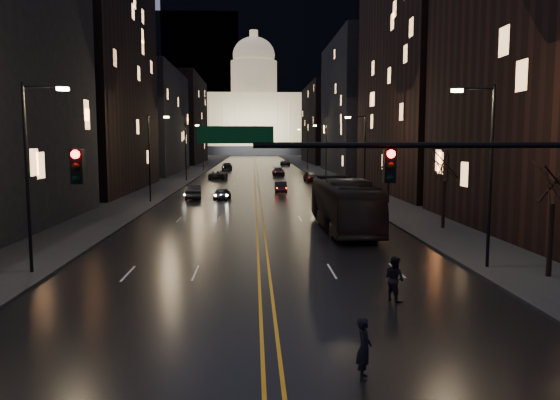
{
  "coord_description": "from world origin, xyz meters",
  "views": [
    {
      "loc": [
        -0.49,
        -15.83,
        6.33
      ],
      "look_at": [
        0.89,
        12.41,
        3.25
      ],
      "focal_mm": 35.0,
      "sensor_mm": 36.0,
      "label": 1
    }
  ],
  "objects": [
    {
      "name": "pedestrian_a",
      "position": [
        2.42,
        -2.0,
        0.84
      ],
      "size": [
        0.52,
        0.68,
        1.68
      ],
      "primitive_type": "imported",
      "rotation": [
        0.0,
        0.0,
        1.36
      ],
      "color": "black",
      "rests_on": "ground"
    },
    {
      "name": "receding_car_c",
      "position": [
        4.02,
        82.65,
        0.75
      ],
      "size": [
        2.17,
        5.21,
        1.51
      ],
      "primitive_type": "imported",
      "rotation": [
        0.0,
        0.0,
        0.01
      ],
      "color": "black",
      "rests_on": "ground"
    },
    {
      "name": "receding_car_d",
      "position": [
        7.65,
        123.53,
        0.74
      ],
      "size": [
        2.54,
        5.35,
        1.47
      ],
      "primitive_type": "imported",
      "rotation": [
        0.0,
        0.0,
        -0.02
      ],
      "color": "black",
      "rests_on": "ground"
    },
    {
      "name": "capitol",
      "position": [
        0.0,
        250.0,
        17.15
      ],
      "size": [
        90.0,
        50.0,
        58.5
      ],
      "color": "black",
      "rests_on": "ground"
    },
    {
      "name": "streetlamp_left_near",
      "position": [
        -10.81,
        10.0,
        5.08
      ],
      "size": [
        2.13,
        0.25,
        9.0
      ],
      "color": "black",
      "rests_on": "ground"
    },
    {
      "name": "tree_right_near",
      "position": [
        13.0,
        8.0,
        4.53
      ],
      "size": [
        2.4,
        2.4,
        6.65
      ],
      "color": "black",
      "rests_on": "ground"
    },
    {
      "name": "mountain_ridge",
      "position": [
        40.0,
        380.0,
        65.0
      ],
      "size": [
        520.0,
        60.0,
        130.0
      ],
      "primitive_type": "cube",
      "color": "black",
      "rests_on": "ground"
    },
    {
      "name": "receding_car_b",
      "position": [
        8.5,
        67.95,
        0.82
      ],
      "size": [
        2.47,
        5.02,
        1.65
      ],
      "primitive_type": "imported",
      "rotation": [
        0.0,
        0.0,
        0.11
      ],
      "color": "black",
      "rests_on": "ground"
    },
    {
      "name": "ground",
      "position": [
        0.0,
        0.0,
        0.0
      ],
      "size": [
        900.0,
        900.0,
        0.0
      ],
      "primitive_type": "plane",
      "color": "black",
      "rests_on": "ground"
    },
    {
      "name": "oncoming_car_b",
      "position": [
        -7.08,
        43.56,
        0.8
      ],
      "size": [
        2.24,
        4.99,
        1.59
      ],
      "primitive_type": "imported",
      "rotation": [
        0.0,
        0.0,
        3.26
      ],
      "color": "black",
      "rests_on": "ground"
    },
    {
      "name": "streetlamp_right_mid",
      "position": [
        10.81,
        40.0,
        5.08
      ],
      "size": [
        2.13,
        0.25,
        9.0
      ],
      "color": "black",
      "rests_on": "ground"
    },
    {
      "name": "bus",
      "position": [
        5.96,
        22.4,
        1.83
      ],
      "size": [
        3.21,
        13.18,
        3.66
      ],
      "primitive_type": "imported",
      "rotation": [
        0.0,
        0.0,
        0.01
      ],
      "color": "black",
      "rests_on": "ground"
    },
    {
      "name": "sidewalk_left",
      "position": [
        -14.0,
        130.0,
        0.08
      ],
      "size": [
        8.0,
        320.0,
        0.16
      ],
      "primitive_type": "cube",
      "color": "black",
      "rests_on": "ground"
    },
    {
      "name": "streetlamp_left_dist",
      "position": [
        -10.81,
        100.0,
        5.08
      ],
      "size": [
        2.13,
        0.25,
        9.0
      ],
      "color": "black",
      "rests_on": "ground"
    },
    {
      "name": "streetlamp_left_far",
      "position": [
        -10.81,
        70.0,
        5.08
      ],
      "size": [
        2.13,
        0.25,
        9.0
      ],
      "color": "black",
      "rests_on": "ground"
    },
    {
      "name": "streetlamp_right_dist",
      "position": [
        10.81,
        100.0,
        5.08
      ],
      "size": [
        2.13,
        0.25,
        9.0
      ],
      "color": "black",
      "rests_on": "ground"
    },
    {
      "name": "streetlamp_right_near",
      "position": [
        10.81,
        10.0,
        5.08
      ],
      "size": [
        2.13,
        0.25,
        9.0
      ],
      "color": "black",
      "rests_on": "ground"
    },
    {
      "name": "traffic_signal",
      "position": [
        5.91,
        -0.0,
        5.1
      ],
      "size": [
        17.29,
        0.45,
        7.0
      ],
      "color": "black",
      "rests_on": "ground"
    },
    {
      "name": "building_right_mid",
      "position": [
        21.0,
        92.0,
        13.0
      ],
      "size": [
        12.0,
        34.0,
        26.0
      ],
      "primitive_type": "cube",
      "color": "black",
      "rests_on": "ground"
    },
    {
      "name": "receding_car_a",
      "position": [
        2.86,
        50.68,
        0.68
      ],
      "size": [
        1.47,
        4.12,
        1.35
      ],
      "primitive_type": "imported",
      "rotation": [
        0.0,
        0.0,
        -0.01
      ],
      "color": "black",
      "rests_on": "ground"
    },
    {
      "name": "tree_right_far",
      "position": [
        13.0,
        38.0,
        4.53
      ],
      "size": [
        2.4,
        2.4,
        6.65
      ],
      "color": "black",
      "rests_on": "ground"
    },
    {
      "name": "oncoming_car_a",
      "position": [
        -3.86,
        42.8,
        0.67
      ],
      "size": [
        1.95,
        4.06,
        1.34
      ],
      "primitive_type": "imported",
      "rotation": [
        0.0,
        0.0,
        3.04
      ],
      "color": "black",
      "rests_on": "ground"
    },
    {
      "name": "building_right_dist",
      "position": [
        21.0,
        140.0,
        11.0
      ],
      "size": [
        12.0,
        40.0,
        22.0
      ],
      "primitive_type": "cube",
      "color": "black",
      "rests_on": "ground"
    },
    {
      "name": "road",
      "position": [
        0.0,
        130.0,
        0.01
      ],
      "size": [
        20.0,
        320.0,
        0.02
      ],
      "primitive_type": "cube",
      "color": "black",
      "rests_on": "ground"
    },
    {
      "name": "building_right_tall",
      "position": [
        21.0,
        50.0,
        19.0
      ],
      "size": [
        12.0,
        30.0,
        38.0
      ],
      "primitive_type": "cube",
      "color": "black",
      "rests_on": "ground"
    },
    {
      "name": "oncoming_car_c",
      "position": [
        -6.24,
        73.86,
        0.76
      ],
      "size": [
        3.1,
        5.73,
        1.53
      ],
      "primitive_type": "imported",
      "rotation": [
        0.0,
        0.0,
        3.04
      ],
      "color": "black",
      "rests_on": "ground"
    },
    {
      "name": "building_left_far",
      "position": [
        -21.0,
        92.0,
        10.0
      ],
      "size": [
        12.0,
        34.0,
        20.0
      ],
      "primitive_type": "cube",
      "color": "black",
      "rests_on": "ground"
    },
    {
      "name": "streetlamp_left_mid",
      "position": [
        -10.81,
        40.0,
        5.08
      ],
      "size": [
        2.13,
        0.25,
        9.0
      ],
      "color": "black",
      "rests_on": "ground"
    },
    {
      "name": "center_line",
      "position": [
        0.0,
        130.0,
        0.03
      ],
      "size": [
        0.62,
        320.0,
        0.01
      ],
      "primitive_type": "cube",
      "color": "orange",
      "rests_on": "road"
    },
    {
      "name": "sidewalk_right",
      "position": [
        14.0,
        130.0,
        0.08
      ],
      "size": [
        8.0,
        320.0,
        0.16
      ],
      "primitive_type": "cube",
      "color": "black",
      "rests_on": "ground"
    },
    {
      "name": "building_left_mid",
      "position": [
        -21.0,
        54.0,
        14.0
      ],
      "size": [
        12.0,
        30.0,
        28.0
      ],
      "primitive_type": "cube",
      "color": "black",
      "rests_on": "ground"
    },
    {
      "name": "tree_right_mid",
      "position": [
        13.0,
        22.0,
        4.53
      ],
      "size": [
        2.4,
        2.4,
        6.65
      ],
      "color": "black",
      "rests_on": "ground"
    },
    {
      "name": "streetlamp_right_far",
      "position": [
        10.81,
        70.0,
        5.08
      ],
      "size": [
        2.13,
        0.25,
        9.0
      ],
      "color": "black",
      "rests_on": "ground"
    },
    {
      "name": "oncoming_car_d",
      "position": [
        -6.2,
        102.95,
        0.81
      ],
      "size": [
        2.43,
        5.63,
        1.61
      ],
      "primitive_type": "imported",
      "rotation": [
        0.0,
        0.0,
        3.17
      ],
      "color": "black",
      "rests_on": "ground"
    },
    {
      "name": "pedestrian_b",
      "position": [
        5.06,
        5.0,
        0.9
      ],
      "size": [
        0.87,
        1.0,
        1.81
      ],
      "primitive_type": "imported",
      "rotation": [
        0.0,
        0.0,
        2.12
      ],
      "color": "black",
      "rests_on": "ground"
    },
    {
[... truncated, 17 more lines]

